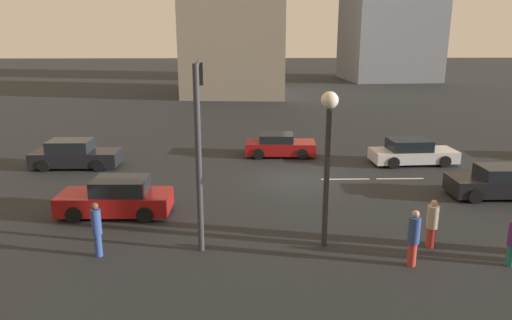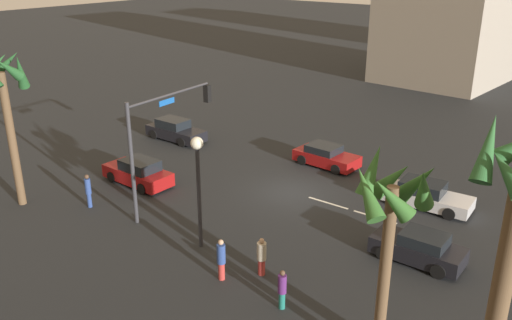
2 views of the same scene
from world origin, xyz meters
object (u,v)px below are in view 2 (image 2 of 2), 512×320
(pedestrian_1, at_px, (221,259))
(pedestrian_0, at_px, (88,190))
(car_5, at_px, (426,195))
(streetlamp, at_px, (198,170))
(pedestrian_3, at_px, (282,289))
(palm_tree_0, at_px, (392,208))
(car_3, at_px, (175,131))
(car_4, at_px, (138,173))
(palm_tree_2, at_px, (5,91))
(pedestrian_2, at_px, (262,256))
(traffic_signal, at_px, (162,130))
(car_0, at_px, (326,156))
(car_1, at_px, (419,248))
(palm_tree_1, at_px, (511,229))

(pedestrian_1, bearing_deg, pedestrian_0, -5.32)
(car_5, relative_size, streetlamp, 0.88)
(car_5, bearing_deg, pedestrian_3, 85.13)
(palm_tree_0, bearing_deg, car_3, -29.44)
(car_4, bearing_deg, palm_tree_2, 61.99)
(pedestrian_1, bearing_deg, pedestrian_2, -130.47)
(traffic_signal, bearing_deg, car_4, -18.18)
(car_3, distance_m, palm_tree_0, 25.11)
(pedestrian_0, distance_m, pedestrian_3, 13.06)
(car_4, relative_size, traffic_signal, 0.70)
(car_0, distance_m, pedestrian_0, 14.47)
(car_3, xyz_separation_m, car_4, (-3.97, 6.94, 0.00))
(car_3, relative_size, car_5, 0.98)
(car_3, bearing_deg, pedestrian_3, 146.14)
(car_5, bearing_deg, pedestrian_2, 74.03)
(car_1, bearing_deg, palm_tree_0, 100.99)
(car_5, relative_size, pedestrian_1, 2.54)
(car_1, bearing_deg, palm_tree_1, 123.24)
(streetlamp, bearing_deg, palm_tree_0, 168.09)
(palm_tree_1, bearing_deg, pedestrian_1, -3.86)
(car_1, bearing_deg, pedestrian_1, 46.67)
(pedestrian_2, bearing_deg, palm_tree_1, 168.01)
(car_5, relative_size, palm_tree_0, 0.63)
(car_0, bearing_deg, pedestrian_1, 102.75)
(car_1, height_order, car_4, car_4)
(car_3, distance_m, traffic_signal, 11.54)
(car_1, xyz_separation_m, car_5, (1.80, -5.49, -0.01))
(palm_tree_1, bearing_deg, car_1, -56.76)
(car_1, distance_m, pedestrian_1, 8.57)
(car_4, relative_size, pedestrian_2, 2.60)
(traffic_signal, relative_size, palm_tree_2, 0.78)
(pedestrian_1, bearing_deg, pedestrian_3, 178.15)
(pedestrian_0, relative_size, palm_tree_0, 0.25)
(car_5, bearing_deg, pedestrian_1, 70.81)
(traffic_signal, distance_m, palm_tree_2, 7.98)
(car_3, xyz_separation_m, car_5, (-18.32, -0.20, -0.05))
(car_0, height_order, pedestrian_3, pedestrian_3)
(streetlamp, height_order, pedestrian_3, streetlamp)
(car_0, xyz_separation_m, traffic_signal, (3.72, 10.22, 3.63))
(pedestrian_1, height_order, pedestrian_2, pedestrian_1)
(pedestrian_1, bearing_deg, palm_tree_1, 176.14)
(car_5, xyz_separation_m, pedestrian_2, (2.99, 10.44, 0.25))
(pedestrian_0, bearing_deg, car_5, -142.43)
(pedestrian_1, relative_size, pedestrian_2, 1.08)
(car_5, bearing_deg, pedestrian_0, 37.57)
(streetlamp, xyz_separation_m, pedestrian_3, (-5.57, 1.56, -2.90))
(car_1, height_order, traffic_signal, traffic_signal)
(pedestrian_3, height_order, palm_tree_2, palm_tree_2)
(car_1, height_order, car_3, car_3)
(car_0, xyz_separation_m, car_4, (7.17, 9.08, 0.07))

